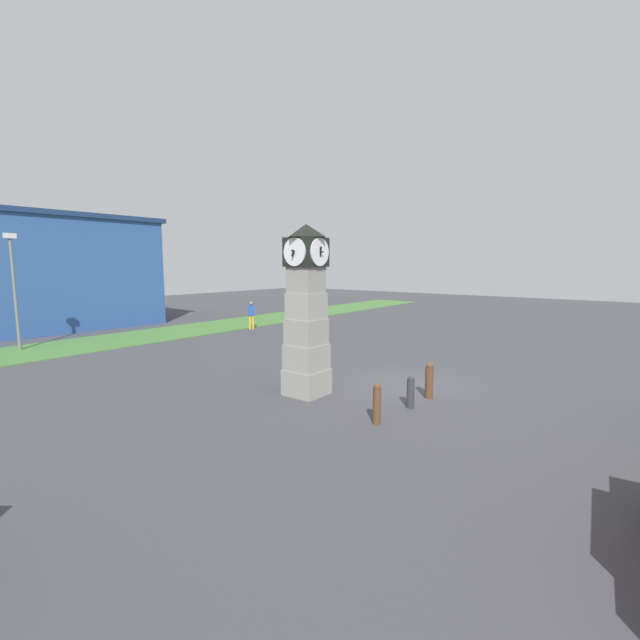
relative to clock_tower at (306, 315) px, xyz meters
name	(u,v)px	position (x,y,z in m)	size (l,w,h in m)	color
ground_plane	(404,385)	(2.88, -1.99, -2.58)	(89.57, 89.57, 0.00)	#424247
clock_tower	(306,315)	(0.00, 0.00, 0.00)	(1.39, 1.38, 5.38)	gray
bollard_near_tower	(429,380)	(2.05, -3.27, -2.01)	(0.25, 0.25, 1.13)	brown
bollard_mid_row	(411,392)	(0.85, -3.23, -2.10)	(0.22, 0.22, 0.95)	#333338
bollard_far_row	(377,403)	(-0.85, -3.10, -2.03)	(0.22, 0.22, 1.09)	brown
pedestrian_near_bench	(251,313)	(8.46, 11.70, -1.55)	(0.46, 0.43, 1.78)	gold
pedestrian_crossing_lot	(300,313)	(10.42, 9.28, -1.57)	(0.47, 0.43, 1.76)	gold
street_lamp_near_road	(14,283)	(-3.21, 15.47, 0.70)	(0.50, 0.24, 5.60)	slate
street_lamp_far_side	(297,277)	(12.74, 11.50, 0.70)	(0.50, 0.24, 5.59)	#333338
grass_verge_far	(198,329)	(6.29, 14.43, -2.56)	(53.74, 4.75, 0.04)	#477A38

